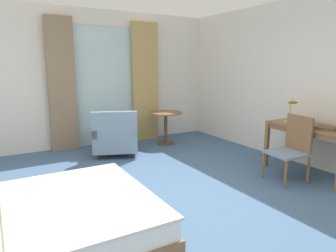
% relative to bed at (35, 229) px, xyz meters
% --- Properties ---
extents(ground, '(6.09, 7.00, 0.10)m').
position_rel_bed_xyz_m(ground, '(1.56, 0.33, -0.29)').
color(ground, '#426084').
extents(wall_back, '(5.69, 0.12, 2.77)m').
position_rel_bed_xyz_m(wall_back, '(1.56, 3.57, 1.14)').
color(wall_back, silver).
rests_on(wall_back, ground).
extents(wall_right, '(0.12, 6.60, 2.77)m').
position_rel_bed_xyz_m(wall_right, '(4.34, 0.33, 1.14)').
color(wall_right, silver).
rests_on(wall_right, ground).
extents(balcony_glass_door, '(1.34, 0.02, 2.44)m').
position_rel_bed_xyz_m(balcony_glass_door, '(1.87, 3.49, 0.98)').
color(balcony_glass_door, silver).
rests_on(balcony_glass_door, ground).
extents(curtain_panel_left, '(0.51, 0.10, 2.56)m').
position_rel_bed_xyz_m(curtain_panel_left, '(0.98, 3.39, 1.04)').
color(curtain_panel_left, '#897056').
rests_on(curtain_panel_left, ground).
extents(curtain_panel_right, '(0.59, 0.10, 2.56)m').
position_rel_bed_xyz_m(curtain_panel_right, '(2.76, 3.39, 1.04)').
color(curtain_panel_right, tan).
rests_on(curtain_panel_right, ground).
extents(bed, '(2.01, 1.67, 0.92)m').
position_rel_bed_xyz_m(bed, '(0.00, 0.00, 0.00)').
color(bed, brown).
rests_on(bed, ground).
extents(writing_desk, '(0.62, 1.32, 0.77)m').
position_rel_bed_xyz_m(writing_desk, '(3.93, 0.05, 0.43)').
color(writing_desk, brown).
rests_on(writing_desk, ground).
extents(desk_chair, '(0.52, 0.52, 0.95)m').
position_rel_bed_xyz_m(desk_chair, '(3.49, 0.06, 0.27)').
color(desk_chair, gray).
rests_on(desk_chair, ground).
extents(desk_lamp, '(0.27, 0.28, 0.45)m').
position_rel_bed_xyz_m(desk_lamp, '(3.78, 0.34, 0.81)').
color(desk_lamp, tan).
rests_on(desk_lamp, writing_desk).
extents(closed_book, '(0.29, 0.35, 0.04)m').
position_rel_bed_xyz_m(closed_book, '(3.84, -0.19, 0.54)').
color(closed_book, brown).
rests_on(closed_book, writing_desk).
extents(armchair_by_window, '(1.03, 1.03, 0.87)m').
position_rel_bed_xyz_m(armchair_by_window, '(1.71, 2.55, 0.09)').
color(armchair_by_window, gray).
rests_on(armchair_by_window, ground).
extents(round_cafe_table, '(0.69, 0.69, 0.68)m').
position_rel_bed_xyz_m(round_cafe_table, '(2.95, 2.81, 0.26)').
color(round_cafe_table, brown).
rests_on(round_cafe_table, ground).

